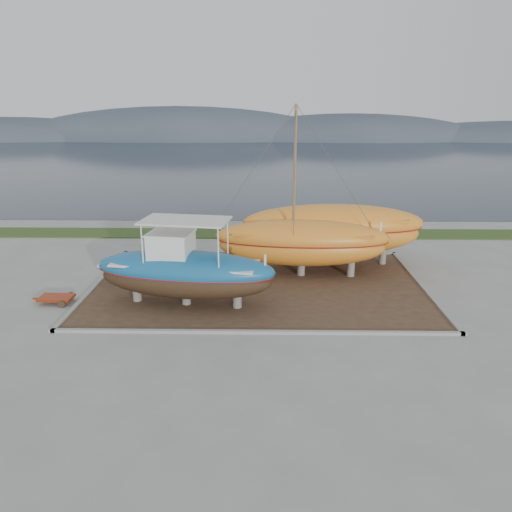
# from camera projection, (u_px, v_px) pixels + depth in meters

# --- Properties ---
(ground) EXTENTS (140.00, 140.00, 0.00)m
(ground) POSITION_uv_depth(u_px,v_px,m) (257.00, 314.00, 24.16)
(ground) COLOR gray
(ground) RESTS_ON ground
(dirt_patch) EXTENTS (18.00, 12.00, 0.06)m
(dirt_patch) POSITION_uv_depth(u_px,v_px,m) (258.00, 285.00, 27.97)
(dirt_patch) COLOR #422D1E
(dirt_patch) RESTS_ON ground
(curb_frame) EXTENTS (18.60, 12.60, 0.15)m
(curb_frame) POSITION_uv_depth(u_px,v_px,m) (258.00, 284.00, 27.96)
(curb_frame) COLOR gray
(curb_frame) RESTS_ON ground
(grass_strip) EXTENTS (44.00, 3.00, 0.08)m
(grass_strip) POSITION_uv_depth(u_px,v_px,m) (260.00, 234.00, 38.96)
(grass_strip) COLOR #284219
(grass_strip) RESTS_ON ground
(sea) EXTENTS (260.00, 100.00, 0.04)m
(sea) POSITION_uv_depth(u_px,v_px,m) (263.00, 159.00, 91.05)
(sea) COLOR black
(sea) RESTS_ON ground
(mountain_ridge) EXTENTS (200.00, 36.00, 20.00)m
(mountain_ridge) POSITION_uv_depth(u_px,v_px,m) (264.00, 138.00, 143.61)
(mountain_ridge) COLOR #333D49
(mountain_ridge) RESTS_ON ground
(blue_caique) EXTENTS (9.44, 4.19, 4.38)m
(blue_caique) POSITION_uv_depth(u_px,v_px,m) (185.00, 263.00, 24.66)
(blue_caique) COLOR #175D90
(blue_caique) RESTS_ON dirt_patch
(white_dinghy) EXTENTS (4.82, 3.32, 1.36)m
(white_dinghy) POSITION_uv_depth(u_px,v_px,m) (138.00, 267.00, 28.78)
(white_dinghy) COLOR silver
(white_dinghy) RESTS_ON dirt_patch
(orange_sailboat) EXTENTS (10.22, 3.48, 9.72)m
(orange_sailboat) POSITION_uv_depth(u_px,v_px,m) (303.00, 194.00, 28.13)
(orange_sailboat) COLOR orange
(orange_sailboat) RESTS_ON dirt_patch
(orange_bare_hull) EXTENTS (11.29, 3.54, 3.68)m
(orange_bare_hull) POSITION_uv_depth(u_px,v_px,m) (332.00, 235.00, 31.11)
(orange_bare_hull) COLOR orange
(orange_bare_hull) RESTS_ON dirt_patch
(red_trailer) EXTENTS (2.55, 1.35, 0.35)m
(red_trailer) POSITION_uv_depth(u_px,v_px,m) (56.00, 300.00, 25.51)
(red_trailer) COLOR maroon
(red_trailer) RESTS_ON ground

